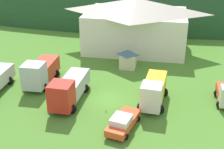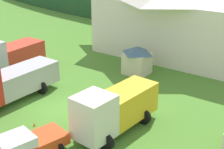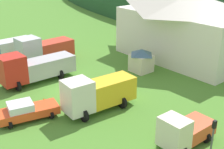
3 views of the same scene
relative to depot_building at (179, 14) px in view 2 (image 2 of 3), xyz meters
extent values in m
plane|color=#4C842D|center=(-1.05, -18.47, -4.42)|extent=(200.00, 200.00, 0.00)
cube|color=white|center=(0.00, 0.00, -1.24)|extent=(16.30, 11.27, 6.35)
cube|color=beige|center=(-0.09, -8.65, -3.38)|extent=(2.27, 2.21, 2.07)
pyramid|color=#42667F|center=(-0.09, -8.65, -1.99)|extent=(2.45, 2.39, 0.72)
cube|color=red|center=(-10.49, -14.41, -2.84)|extent=(2.64, 4.83, 2.05)
cylinder|color=black|center=(-9.39, -13.67, -3.87)|extent=(1.10, 0.30, 1.10)
cylinder|color=black|center=(-11.62, -13.72, -3.87)|extent=(1.10, 0.30, 1.10)
cube|color=#B2B2B7|center=(-5.36, -18.18, -2.93)|extent=(2.56, 5.87, 1.86)
cylinder|color=black|center=(-4.27, -17.32, -3.87)|extent=(1.10, 0.30, 1.10)
cylinder|color=black|center=(-6.41, -17.28, -3.87)|extent=(1.10, 0.30, 1.10)
cube|color=silver|center=(4.08, -20.58, -2.44)|extent=(2.37, 2.47, 2.86)
cube|color=black|center=(4.08, -20.70, -1.81)|extent=(1.32, 1.93, 0.92)
cube|color=gold|center=(4.34, -17.17, -2.78)|extent=(2.54, 4.68, 2.18)
cylinder|color=black|center=(5.03, -20.65, -3.87)|extent=(1.10, 0.30, 1.10)
cylinder|color=black|center=(3.14, -20.51, -3.87)|extent=(1.10, 0.30, 1.10)
cylinder|color=black|center=(5.34, -16.57, -3.87)|extent=(1.10, 0.30, 1.10)
cylinder|color=black|center=(3.45, -16.42, -3.87)|extent=(1.10, 0.30, 1.10)
cube|color=#F04E22|center=(1.61, -24.07, -3.73)|extent=(3.06, 5.42, 0.70)
cube|color=silver|center=(1.47, -24.67, -3.07)|extent=(2.22, 2.40, 0.62)
cylinder|color=black|center=(2.84, -22.57, -4.08)|extent=(0.68, 0.24, 0.68)
cylinder|color=black|center=(1.16, -22.19, -4.08)|extent=(0.68, 0.24, 0.68)
cone|color=orange|center=(-0.75, -21.36, -4.42)|extent=(0.36, 0.36, 0.54)
camera|label=1|loc=(5.23, -49.68, 13.37)|focal=48.94mm
camera|label=2|loc=(15.41, -34.46, 7.76)|focal=52.55mm
camera|label=3|loc=(23.89, -33.48, 9.13)|focal=48.99mm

